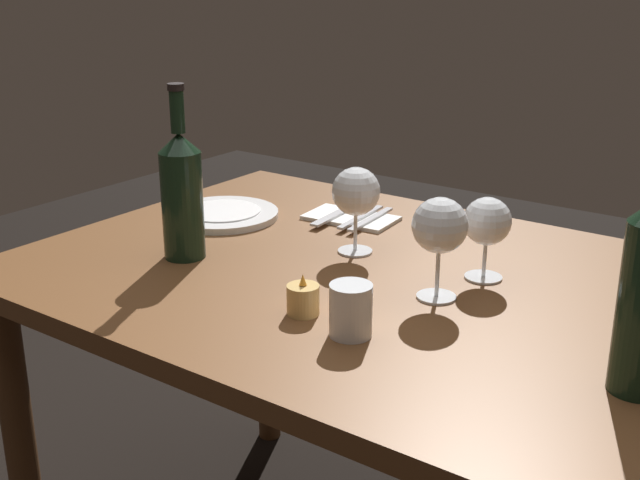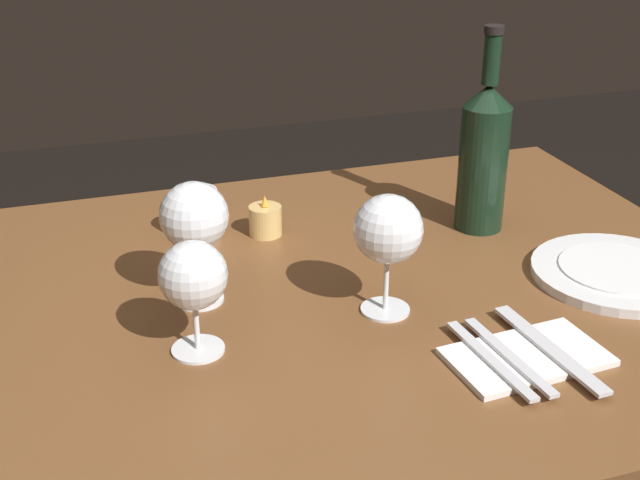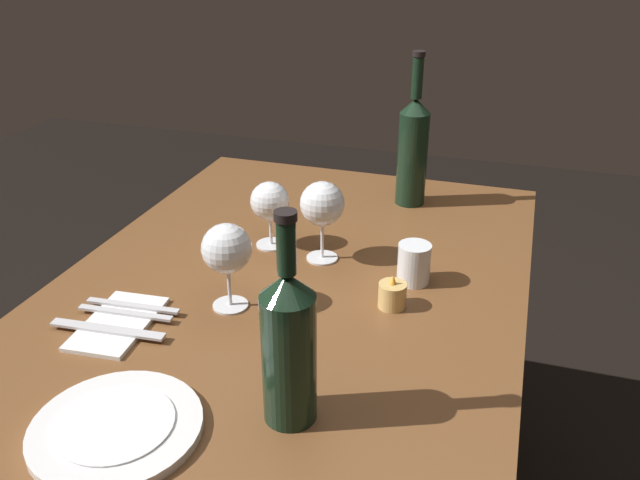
{
  "view_description": "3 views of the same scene",
  "coord_description": "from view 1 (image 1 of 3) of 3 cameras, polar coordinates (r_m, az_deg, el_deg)",
  "views": [
    {
      "loc": [
        -0.69,
        1.15,
        1.27
      ],
      "look_at": [
        0.06,
        0.1,
        0.82
      ],
      "focal_mm": 45.86,
      "sensor_mm": 36.0,
      "label": 1
    },
    {
      "loc": [
        -0.29,
        -0.99,
        1.31
      ],
      "look_at": [
        0.03,
        -0.01,
        0.83
      ],
      "focal_mm": 48.22,
      "sensor_mm": 36.0,
      "label": 2
    },
    {
      "loc": [
        1.05,
        0.4,
        1.39
      ],
      "look_at": [
        0.02,
        0.07,
        0.86
      ],
      "focal_mm": 37.2,
      "sensor_mm": 36.0,
      "label": 3
    }
  ],
  "objects": [
    {
      "name": "water_tumbler",
      "position": [
        1.21,
        2.16,
        -5.11
      ],
      "size": [
        0.06,
        0.06,
        0.08
      ],
      "color": "white",
      "rests_on": "dining_table"
    },
    {
      "name": "fork_outer",
      "position": [
        1.72,
        3.56,
        1.46
      ],
      "size": [
        0.03,
        0.18,
        0.0
      ],
      "color": "silver",
      "rests_on": "folded_napkin"
    },
    {
      "name": "dinner_plate",
      "position": [
        1.77,
        -6.83,
        1.81
      ],
      "size": [
        0.24,
        0.24,
        0.02
      ],
      "color": "white",
      "rests_on": "dining_table"
    },
    {
      "name": "wine_bottle_second",
      "position": [
        1.51,
        -9.62,
        3.28
      ],
      "size": [
        0.08,
        0.08,
        0.32
      ],
      "color": "black",
      "rests_on": "dining_table"
    },
    {
      "name": "votive_candle",
      "position": [
        1.28,
        -1.19,
        -4.24
      ],
      "size": [
        0.05,
        0.05,
        0.07
      ],
      "color": "#DBB266",
      "rests_on": "dining_table"
    },
    {
      "name": "folded_napkin",
      "position": [
        1.75,
        2.17,
        1.55
      ],
      "size": [
        0.2,
        0.12,
        0.01
      ],
      "color": "white",
      "rests_on": "dining_table"
    },
    {
      "name": "wine_glass_centre",
      "position": [
        1.32,
        8.36,
        0.91
      ],
      "size": [
        0.09,
        0.09,
        0.17
      ],
      "color": "white",
      "rests_on": "dining_table"
    },
    {
      "name": "fork_inner",
      "position": [
        1.73,
        2.86,
        1.61
      ],
      "size": [
        0.03,
        0.18,
        0.0
      ],
      "color": "silver",
      "rests_on": "folded_napkin"
    },
    {
      "name": "dining_table",
      "position": [
        1.48,
        4.2,
        -5.73
      ],
      "size": [
        1.3,
        0.9,
        0.74
      ],
      "color": "brown",
      "rests_on": "ground"
    },
    {
      "name": "table_knife",
      "position": [
        1.76,
        1.36,
        1.93
      ],
      "size": [
        0.04,
        0.21,
        0.0
      ],
      "color": "silver",
      "rests_on": "folded_napkin"
    },
    {
      "name": "wine_glass_left",
      "position": [
        1.42,
        11.58,
        1.15
      ],
      "size": [
        0.08,
        0.08,
        0.15
      ],
      "color": "white",
      "rests_on": "dining_table"
    },
    {
      "name": "wine_glass_right",
      "position": [
        1.52,
        2.53,
        3.29
      ],
      "size": [
        0.09,
        0.09,
        0.17
      ],
      "color": "white",
      "rests_on": "dining_table"
    }
  ]
}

